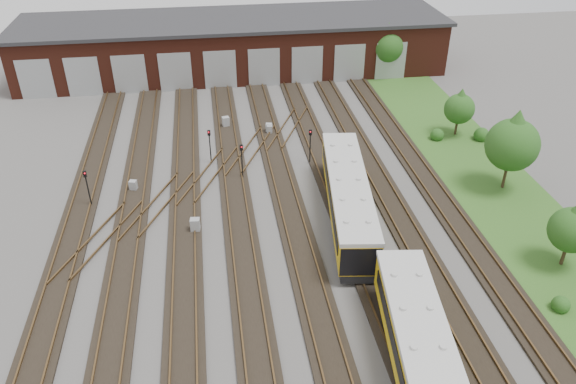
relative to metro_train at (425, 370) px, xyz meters
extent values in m
plane|color=#4C4946|center=(-6.00, 9.98, -1.94)|extent=(120.00, 120.00, 0.00)
cube|color=black|center=(-20.00, 9.98, -1.85)|extent=(2.40, 70.00, 0.18)
cube|color=brown|center=(-20.72, 9.98, -1.69)|extent=(0.10, 70.00, 0.15)
cube|color=brown|center=(-19.28, 9.98, -1.69)|extent=(0.10, 70.00, 0.15)
cube|color=black|center=(-16.00, 9.98, -1.85)|extent=(2.40, 70.00, 0.18)
cube|color=brown|center=(-16.72, 9.98, -1.69)|extent=(0.10, 70.00, 0.15)
cube|color=brown|center=(-15.28, 9.98, -1.69)|extent=(0.10, 70.00, 0.15)
cube|color=black|center=(-12.00, 9.98, -1.85)|extent=(2.40, 70.00, 0.18)
cube|color=brown|center=(-12.72, 9.98, -1.69)|extent=(0.10, 70.00, 0.15)
cube|color=brown|center=(-11.28, 9.98, -1.69)|extent=(0.10, 70.00, 0.15)
cube|color=black|center=(-8.00, 9.98, -1.85)|extent=(2.40, 70.00, 0.18)
cube|color=brown|center=(-8.72, 9.98, -1.69)|extent=(0.10, 70.00, 0.15)
cube|color=brown|center=(-7.28, 9.98, -1.69)|extent=(0.10, 70.00, 0.15)
cube|color=black|center=(-4.00, 9.98, -1.85)|extent=(2.40, 70.00, 0.18)
cube|color=brown|center=(-4.72, 9.98, -1.69)|extent=(0.10, 70.00, 0.15)
cube|color=brown|center=(-3.28, 9.98, -1.69)|extent=(0.10, 70.00, 0.15)
cube|color=black|center=(0.00, 9.98, -1.85)|extent=(2.40, 70.00, 0.18)
cube|color=brown|center=(-0.72, 9.98, -1.69)|extent=(0.10, 70.00, 0.15)
cube|color=brown|center=(0.72, 9.98, -1.69)|extent=(0.10, 70.00, 0.15)
cube|color=black|center=(4.00, 9.98, -1.85)|extent=(2.40, 70.00, 0.18)
cube|color=brown|center=(3.28, 9.98, -1.69)|extent=(0.10, 70.00, 0.15)
cube|color=brown|center=(4.72, 9.98, -1.69)|extent=(0.10, 70.00, 0.15)
cube|color=black|center=(8.00, 9.98, -1.85)|extent=(2.40, 70.00, 0.18)
cube|color=brown|center=(7.28, 9.98, -1.69)|extent=(0.10, 70.00, 0.15)
cube|color=brown|center=(8.72, 9.98, -1.69)|extent=(0.10, 70.00, 0.15)
cube|color=brown|center=(-14.00, 19.98, -1.69)|extent=(5.40, 9.62, 0.15)
cube|color=brown|center=(-10.00, 23.98, -1.69)|extent=(5.40, 9.62, 0.15)
cube|color=brown|center=(-6.00, 27.98, -1.69)|extent=(5.40, 9.62, 0.15)
cube|color=brown|center=(-18.00, 15.98, -1.69)|extent=(5.40, 9.62, 0.15)
cube|color=brown|center=(-2.00, 31.98, -1.69)|extent=(5.40, 9.62, 0.15)
cube|color=#4E1E13|center=(-6.00, 49.98, 1.06)|extent=(50.00, 12.00, 6.00)
cube|color=#28282A|center=(-6.00, 49.98, 4.21)|extent=(51.00, 12.50, 0.40)
cube|color=#95999A|center=(-28.00, 43.96, 0.26)|extent=(3.60, 0.12, 4.40)
cube|color=#95999A|center=(-23.00, 43.96, 0.26)|extent=(3.60, 0.12, 4.40)
cube|color=#95999A|center=(-18.00, 43.96, 0.26)|extent=(3.60, 0.12, 4.40)
cube|color=#95999A|center=(-13.00, 43.96, 0.26)|extent=(3.60, 0.12, 4.40)
cube|color=#95999A|center=(-8.00, 43.96, 0.26)|extent=(3.60, 0.12, 4.40)
cube|color=#95999A|center=(-3.00, 43.96, 0.26)|extent=(3.60, 0.12, 4.40)
cube|color=#95999A|center=(2.00, 43.96, 0.26)|extent=(3.60, 0.12, 4.40)
cube|color=#95999A|center=(7.00, 43.96, 0.26)|extent=(3.60, 0.12, 4.40)
cube|color=#95999A|center=(12.00, 43.96, 0.26)|extent=(3.60, 0.12, 4.40)
cube|color=#24511B|center=(13.00, 19.98, -1.92)|extent=(8.00, 55.00, 0.05)
cube|color=#F1AA0D|center=(0.00, 0.00, 0.11)|extent=(4.66, 15.47, 2.24)
cube|color=#BAB9B5|center=(0.00, 0.00, 1.38)|extent=(4.76, 15.48, 0.31)
cube|color=black|center=(-1.33, 0.18, 0.37)|extent=(1.86, 13.31, 0.86)
cube|color=black|center=(1.33, -0.18, 0.37)|extent=(1.86, 13.31, 0.86)
cube|color=black|center=(0.00, 16.00, -1.31)|extent=(4.36, 15.43, 0.61)
cube|color=#F1AA0D|center=(0.00, 16.00, 0.11)|extent=(4.66, 15.47, 2.24)
cube|color=#BAB9B5|center=(0.00, 16.00, 1.38)|extent=(4.76, 15.48, 0.31)
cube|color=black|center=(-1.33, 16.18, 0.37)|extent=(1.86, 13.31, 0.86)
cube|color=black|center=(1.33, 15.82, 0.37)|extent=(1.86, 13.31, 0.86)
cylinder|color=black|center=(-19.23, 20.74, -0.62)|extent=(0.10, 0.10, 2.64)
cube|color=black|center=(-19.23, 20.74, 0.95)|extent=(0.28, 0.21, 0.51)
sphere|color=red|center=(-19.23, 20.64, 1.05)|extent=(0.12, 0.12, 0.12)
cylinder|color=black|center=(-9.75, 26.46, -0.63)|extent=(0.10, 0.10, 2.63)
cube|color=black|center=(-9.75, 26.46, 0.93)|extent=(0.27, 0.20, 0.49)
sphere|color=red|center=(-9.75, 26.36, 1.03)|extent=(0.12, 0.12, 0.12)
cylinder|color=black|center=(-1.16, 24.92, -0.55)|extent=(0.10, 0.10, 2.79)
cube|color=black|center=(-1.16, 24.92, 1.09)|extent=(0.28, 0.21, 0.50)
sphere|color=red|center=(-1.16, 24.82, 1.19)|extent=(0.12, 0.12, 0.12)
cylinder|color=black|center=(-7.22, 23.20, -0.60)|extent=(0.10, 0.10, 2.68)
cube|color=black|center=(-7.22, 23.20, 0.99)|extent=(0.28, 0.20, 0.50)
sphere|color=red|center=(-7.22, 23.09, 1.09)|extent=(0.12, 0.12, 0.12)
cube|color=#949698|center=(-16.14, 22.54, -1.47)|extent=(0.68, 0.62, 0.94)
cube|color=#949698|center=(-8.05, 33.46, -1.40)|extent=(0.77, 0.69, 1.09)
cube|color=#949698|center=(-11.22, 16.09, -1.38)|extent=(0.73, 0.63, 1.12)
cube|color=#949698|center=(-3.95, 31.28, -1.50)|extent=(0.61, 0.53, 0.90)
cube|color=#949698|center=(-3.98, 31.60, -1.46)|extent=(0.69, 0.62, 0.97)
cylinder|color=#342717|center=(11.74, 44.98, -0.94)|extent=(0.24, 0.24, 2.01)
sphere|color=#1D4714|center=(11.74, 44.98, 1.74)|extent=(3.91, 3.91, 3.91)
cone|color=#1D4714|center=(11.74, 44.98, 3.14)|extent=(3.35, 3.35, 2.79)
cylinder|color=#342717|center=(13.83, 28.48, -1.21)|extent=(0.23, 0.23, 1.47)
sphere|color=#1D4714|center=(13.83, 28.48, 0.76)|extent=(2.86, 2.86, 2.86)
cone|color=#1D4714|center=(13.83, 28.48, 1.78)|extent=(2.45, 2.45, 2.05)
cylinder|color=#342717|center=(13.75, 18.55, -0.87)|extent=(0.24, 0.24, 2.15)
sphere|color=#1D4714|center=(13.75, 18.55, 2.00)|extent=(4.18, 4.18, 4.18)
cone|color=#1D4714|center=(13.75, 18.55, 3.49)|extent=(3.59, 3.59, 2.99)
cylinder|color=#342717|center=(13.04, 8.69, -1.17)|extent=(0.24, 0.24, 1.55)
sphere|color=#1D4714|center=(13.04, 8.69, 0.90)|extent=(3.02, 3.02, 3.02)
sphere|color=#1D4714|center=(10.55, 4.72, -1.39)|extent=(1.11, 1.11, 1.11)
sphere|color=#1D4714|center=(11.69, 27.76, -1.30)|extent=(1.29, 1.29, 1.29)
sphere|color=#1D4714|center=(15.80, 27.03, -1.22)|extent=(1.45, 1.45, 1.45)
camera|label=1|loc=(-9.50, -17.64, 22.21)|focal=35.00mm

